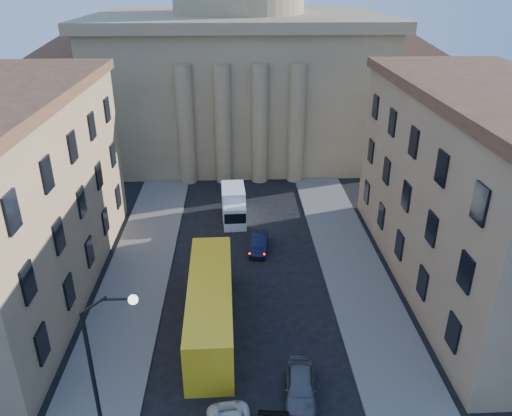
% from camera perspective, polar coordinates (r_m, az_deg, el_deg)
% --- Properties ---
extents(sidewalk_left, '(5.00, 60.00, 0.15)m').
position_cam_1_polar(sidewalk_left, '(36.00, -14.86, -12.01)').
color(sidewalk_left, '#615E59').
rests_on(sidewalk_left, ground).
extents(sidewalk_right, '(5.00, 60.00, 0.15)m').
position_cam_1_polar(sidewalk_right, '(36.31, 12.91, -11.41)').
color(sidewalk_right, '#615E59').
rests_on(sidewalk_right, ground).
extents(church, '(68.02, 28.76, 36.60)m').
position_cam_1_polar(church, '(66.14, -1.93, 16.93)').
color(church, '#8A7555').
rests_on(church, ground).
extents(building_right, '(11.60, 26.60, 14.70)m').
position_cam_1_polar(building_right, '(39.09, 24.62, 1.94)').
color(building_right, tan).
rests_on(building_right, ground).
extents(street_lamp, '(2.62, 0.44, 8.83)m').
position_cam_1_polar(street_lamp, '(24.91, -17.21, -16.30)').
color(street_lamp, black).
rests_on(street_lamp, ground).
extents(car_right_far, '(2.15, 4.43, 1.46)m').
position_cam_1_polar(car_right_far, '(29.28, 5.10, -19.67)').
color(car_right_far, '#545459').
rests_on(car_right_far, ground).
extents(car_right_distant, '(1.86, 4.09, 1.30)m').
position_cam_1_polar(car_right_distant, '(42.39, 0.36, -4.03)').
color(car_right_distant, black).
rests_on(car_right_distant, ground).
extents(city_bus, '(3.09, 12.34, 3.46)m').
position_cam_1_polar(city_bus, '(33.18, -5.22, -10.88)').
color(city_bus, yellow).
rests_on(city_bus, ground).
extents(box_truck, '(2.35, 5.49, 2.97)m').
position_cam_1_polar(box_truck, '(47.42, -2.56, 0.29)').
color(box_truck, white).
rests_on(box_truck, ground).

